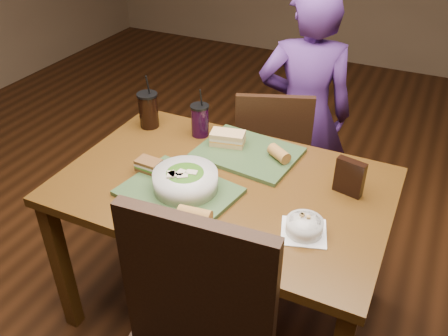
{
  "coord_description": "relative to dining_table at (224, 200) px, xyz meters",
  "views": [
    {
      "loc": [
        0.67,
        -1.39,
        1.85
      ],
      "look_at": [
        0.0,
        0.0,
        0.82
      ],
      "focal_mm": 38.0,
      "sensor_mm": 36.0,
      "label": 1
    }
  ],
  "objects": [
    {
      "name": "baguette_near",
      "position": [
        0.02,
        -0.28,
        0.14
      ],
      "size": [
        0.12,
        0.07,
        0.06
      ],
      "primitive_type": "cylinder",
      "rotation": [
        0.0,
        1.57,
        0.12
      ],
      "color": "#AD7533",
      "rests_on": "tray_near"
    },
    {
      "name": "chair_far",
      "position": [
        -0.0,
        0.67,
        -0.17
      ],
      "size": [
        0.49,
        0.51,
        0.88
      ],
      "color": "black",
      "rests_on": "ground"
    },
    {
      "name": "sandwich_near",
      "position": [
        -0.3,
        -0.07,
        0.13
      ],
      "size": [
        0.1,
        0.07,
        0.05
      ],
      "color": "#593819",
      "rests_on": "tray_near"
    },
    {
      "name": "sandwich_far",
      "position": [
        -0.1,
        0.25,
        0.14
      ],
      "size": [
        0.16,
        0.11,
        0.06
      ],
      "color": "tan",
      "rests_on": "tray_far"
    },
    {
      "name": "cup_cola",
      "position": [
        -0.53,
        0.27,
        0.18
      ],
      "size": [
        0.1,
        0.1,
        0.26
      ],
      "color": "black",
      "rests_on": "dining_table"
    },
    {
      "name": "soup_bowl",
      "position": [
        0.38,
        -0.15,
        0.12
      ],
      "size": [
        0.19,
        0.19,
        0.06
      ],
      "color": "white",
      "rests_on": "dining_table"
    },
    {
      "name": "cup_berry",
      "position": [
        -0.27,
        0.3,
        0.17
      ],
      "size": [
        0.09,
        0.09,
        0.23
      ],
      "color": "black",
      "rests_on": "dining_table"
    },
    {
      "name": "baguette_far",
      "position": [
        0.15,
        0.23,
        0.13
      ],
      "size": [
        0.11,
        0.1,
        0.05
      ],
      "primitive_type": "cylinder",
      "rotation": [
        0.0,
        1.57,
        -0.59
      ],
      "color": "#AD7533",
      "rests_on": "tray_far"
    },
    {
      "name": "chip_bag",
      "position": [
        0.46,
        0.14,
        0.16
      ],
      "size": [
        0.12,
        0.06,
        0.15
      ],
      "primitive_type": "cube",
      "rotation": [
        0.0,
        0.0,
        -0.22
      ],
      "color": "black",
      "rests_on": "dining_table"
    },
    {
      "name": "diner",
      "position": [
        0.08,
        0.82,
        0.03
      ],
      "size": [
        0.58,
        0.46,
        1.37
      ],
      "primitive_type": "imported",
      "rotation": [
        0.0,
        0.0,
        3.45
      ],
      "color": "#502A73",
      "rests_on": "ground"
    },
    {
      "name": "salad_bowl",
      "position": [
        -0.11,
        -0.12,
        0.15
      ],
      "size": [
        0.25,
        0.25,
        0.08
      ],
      "color": "silver",
      "rests_on": "tray_near"
    },
    {
      "name": "tray_near",
      "position": [
        -0.13,
        -0.14,
        0.1
      ],
      "size": [
        0.47,
        0.39,
        0.02
      ],
      "primitive_type": "cube",
      "rotation": [
        0.0,
        0.0,
        -0.17
      ],
      "color": "#344D28",
      "rests_on": "dining_table"
    },
    {
      "name": "dining_table",
      "position": [
        0.0,
        0.0,
        0.0
      ],
      "size": [
        1.3,
        0.85,
        0.75
      ],
      "color": "#503210",
      "rests_on": "ground"
    },
    {
      "name": "ground",
      "position": [
        0.0,
        0.0,
        -0.66
      ],
      "size": [
        6.0,
        6.0,
        0.0
      ],
      "primitive_type": "plane",
      "color": "#381C0B",
      "rests_on": "ground"
    },
    {
      "name": "tray_far",
      "position": [
        0.0,
        0.23,
        0.1
      ],
      "size": [
        0.45,
        0.36,
        0.02
      ],
      "primitive_type": "cube",
      "rotation": [
        0.0,
        0.0,
        -0.1
      ],
      "color": "#344D28",
      "rests_on": "dining_table"
    }
  ]
}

